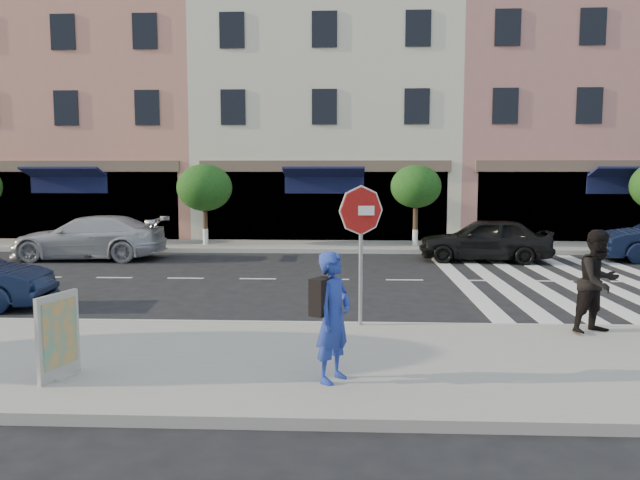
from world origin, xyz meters
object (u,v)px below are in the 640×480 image
Objects in this scene: photographer at (334,317)px; car_far_left at (89,238)px; stop_sign at (361,224)px; car_far_mid at (485,239)px; walker at (598,282)px; poster_board at (59,337)px.

photographer reaches higher than car_far_left.
stop_sign is 10.37m from car_far_mid.
car_far_left is at bearing 116.33° from walker.
car_far_mid is at bearing 61.84° from walker.
photographer is at bearing 17.24° from poster_board.
poster_board is at bearing -27.84° from car_far_mid.
car_far_mid is (13.13, 0.11, -0.01)m from car_far_left.
walker is at bearing 4.88° from car_far_mid.
poster_board is (-8.16, -2.77, -0.33)m from walker.
photographer is 13.26m from car_far_mid.
car_far_left is (-4.80, 12.37, 0.02)m from poster_board.
walker is 16.13m from car_far_left.
walker is at bearing -28.86° from photographer.
stop_sign reaches higher than walker.
car_far_mid is (4.66, 12.41, -0.29)m from photographer.
photographer is at bearing -176.08° from walker.
walker reaches higher than car_far_mid.
car_far_mid is (0.17, 9.71, -0.32)m from walker.
poster_board is (-3.68, -0.07, -0.30)m from photographer.
photographer is 0.97× the size of walker.
photographer is at bearing -14.66° from car_far_mid.
photographer is at bearing -104.58° from stop_sign.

